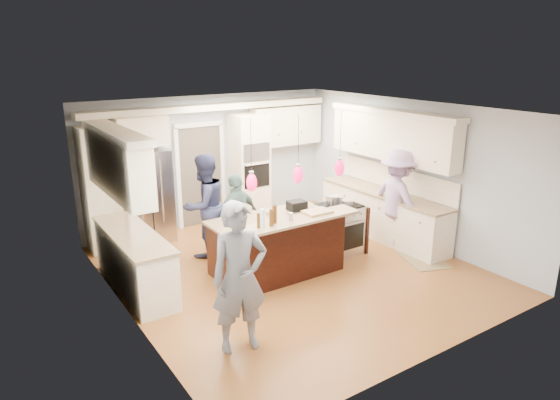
# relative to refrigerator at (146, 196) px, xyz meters

# --- Properties ---
(ground_plane) EXTENTS (6.00, 6.00, 0.00)m
(ground_plane) POSITION_rel_refrigerator_xyz_m (1.55, -2.64, -0.90)
(ground_plane) COLOR #A25F2C
(ground_plane) RESTS_ON ground
(room_shell) EXTENTS (5.54, 6.04, 2.72)m
(room_shell) POSITION_rel_refrigerator_xyz_m (1.55, -2.64, 0.92)
(room_shell) COLOR #B2BCC6
(room_shell) RESTS_ON ground
(refrigerator) EXTENTS (0.90, 0.70, 1.80)m
(refrigerator) POSITION_rel_refrigerator_xyz_m (0.00, 0.00, 0.00)
(refrigerator) COLOR #B7B7BC
(refrigerator) RESTS_ON ground
(oven_column) EXTENTS (0.72, 0.69, 2.30)m
(oven_column) POSITION_rel_refrigerator_xyz_m (2.30, 0.03, 0.25)
(oven_column) COLOR #FEF2CE
(oven_column) RESTS_ON ground
(back_upper_cabinets) EXTENTS (5.30, 0.61, 2.54)m
(back_upper_cabinets) POSITION_rel_refrigerator_xyz_m (0.80, 0.12, 0.77)
(back_upper_cabinets) COLOR #FEF2CE
(back_upper_cabinets) RESTS_ON ground
(right_counter_run) EXTENTS (0.64, 3.10, 2.51)m
(right_counter_run) POSITION_rel_refrigerator_xyz_m (3.99, -2.34, 0.16)
(right_counter_run) COLOR #FEF2CE
(right_counter_run) RESTS_ON ground
(left_cabinets) EXTENTS (0.64, 2.30, 2.51)m
(left_cabinets) POSITION_rel_refrigerator_xyz_m (-0.89, -1.84, 0.16)
(left_cabinets) COLOR #FEF2CE
(left_cabinets) RESTS_ON ground
(kitchen_island) EXTENTS (2.10, 1.46, 1.12)m
(kitchen_island) POSITION_rel_refrigerator_xyz_m (1.30, -2.57, -0.41)
(kitchen_island) COLOR black
(kitchen_island) RESTS_ON ground
(island_range) EXTENTS (0.82, 0.71, 0.92)m
(island_range) POSITION_rel_refrigerator_xyz_m (2.71, -2.49, -0.44)
(island_range) COLOR #B7B7BC
(island_range) RESTS_ON ground
(pendant_lights) EXTENTS (1.75, 0.15, 1.03)m
(pendant_lights) POSITION_rel_refrigerator_xyz_m (1.30, -3.15, 0.90)
(pendant_lights) COLOR black
(pendant_lights) RESTS_ON ground
(person_bar_end) EXTENTS (0.78, 0.59, 1.91)m
(person_bar_end) POSITION_rel_refrigerator_xyz_m (-0.28, -4.16, 0.05)
(person_bar_end) COLOR slate
(person_bar_end) RESTS_ON ground
(person_far_left) EXTENTS (1.07, 0.93, 1.86)m
(person_far_left) POSITION_rel_refrigerator_xyz_m (0.64, -1.25, 0.03)
(person_far_left) COLOR #2A2E51
(person_far_left) RESTS_ON ground
(person_far_right) EXTENTS (0.97, 0.60, 1.55)m
(person_far_right) POSITION_rel_refrigerator_xyz_m (1.05, -1.69, -0.13)
(person_far_right) COLOR slate
(person_far_right) RESTS_ON ground
(person_range_side) EXTENTS (0.78, 1.25, 1.86)m
(person_range_side) POSITION_rel_refrigerator_xyz_m (3.80, -2.84, 0.03)
(person_range_side) COLOR #AC8CBD
(person_range_side) RESTS_ON ground
(floor_rug) EXTENTS (0.90, 1.08, 0.01)m
(floor_rug) POSITION_rel_refrigerator_xyz_m (3.74, -3.60, -0.89)
(floor_rug) COLOR #8E754D
(floor_rug) RESTS_ON ground
(water_bottle) EXTENTS (0.09, 0.09, 0.29)m
(water_bottle) POSITION_rel_refrigerator_xyz_m (0.62, -3.23, 0.37)
(water_bottle) COLOR silver
(water_bottle) RESTS_ON kitchen_island
(beer_bottle_a) EXTENTS (0.07, 0.07, 0.22)m
(beer_bottle_a) POSITION_rel_refrigerator_xyz_m (0.58, -3.19, 0.33)
(beer_bottle_a) COLOR #42260B
(beer_bottle_a) RESTS_ON kitchen_island
(beer_bottle_b) EXTENTS (0.08, 0.08, 0.26)m
(beer_bottle_b) POSITION_rel_refrigerator_xyz_m (0.78, -3.22, 0.35)
(beer_bottle_b) COLOR #42260B
(beer_bottle_b) RESTS_ON kitchen_island
(beer_bottle_c) EXTENTS (0.09, 0.09, 0.27)m
(beer_bottle_c) POSITION_rel_refrigerator_xyz_m (0.89, -3.14, 0.36)
(beer_bottle_c) COLOR #42260B
(beer_bottle_c) RESTS_ON kitchen_island
(drink_can) EXTENTS (0.07, 0.07, 0.12)m
(drink_can) POSITION_rel_refrigerator_xyz_m (1.15, -3.18, 0.28)
(drink_can) COLOR #B7B7BC
(drink_can) RESTS_ON kitchen_island
(cutting_board) EXTENTS (0.43, 0.31, 0.03)m
(cutting_board) POSITION_rel_refrigerator_xyz_m (1.71, -3.11, 0.24)
(cutting_board) COLOR tan
(cutting_board) RESTS_ON kitchen_island
(pot_large) EXTENTS (0.26, 0.26, 0.15)m
(pot_large) POSITION_rel_refrigerator_xyz_m (2.64, -2.37, 0.10)
(pot_large) COLOR #B7B7BC
(pot_large) RESTS_ON island_range
(pot_small) EXTENTS (0.20, 0.20, 0.10)m
(pot_small) POSITION_rel_refrigerator_xyz_m (2.79, -2.59, 0.07)
(pot_small) COLOR #B7B7BC
(pot_small) RESTS_ON island_range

